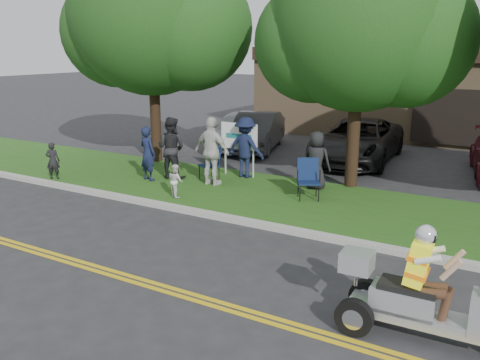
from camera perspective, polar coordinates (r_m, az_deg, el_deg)
The scene contains 22 objects.
ground at distance 9.21m, azimuth -5.42°, elevation -11.18°, with size 120.00×120.00×0.00m, color #28282B.
centerline_near at distance 8.80m, azimuth -7.67°, elevation -12.52°, with size 60.00×0.10×0.01m, color gold.
centerline_far at distance 8.91m, azimuth -7.03°, elevation -12.13°, with size 60.00×0.10×0.01m, color gold.
curb at distance 11.59m, azimuth 3.40°, elevation -5.22°, with size 60.00×0.25×0.12m, color #A8A89E.
grass_verge at distance 13.45m, azimuth 7.57°, elevation -2.50°, with size 60.00×4.00×0.10m, color #245216.
commercial_building at distance 25.90m, azimuth 24.11°, elevation 9.07°, with size 18.00×8.20×4.00m.
tree_left at distance 17.81m, azimuth -9.70°, elevation 17.25°, with size 6.62×5.40×7.78m.
tree_mid at distance 14.59m, azimuth 13.50°, elevation 16.02°, with size 5.88×4.80×7.05m.
business_sign at distance 15.65m, azimuth -0.10°, elevation 4.61°, with size 1.25×0.06×1.75m.
trike_scooter at distance 7.69m, azimuth 19.76°, elevation -12.61°, with size 2.60×0.88×1.70m.
lawn_chair_a at distance 15.34m, azimuth -3.11°, elevation 2.16°, with size 0.73×0.74×1.01m.
lawn_chair_b at distance 13.52m, azimuth 7.66°, elevation 0.45°, with size 0.78×0.78×1.06m.
spectator_adult_left at distance 15.42m, azimuth -10.32°, elevation 2.94°, with size 0.59×0.39×1.63m, color #141B38.
spectator_adult_mid at distance 15.55m, azimuth -7.75°, elevation 3.60°, with size 0.91×0.71×1.87m, color black.
spectator_adult_right at distance 14.62m, azimuth -3.16°, elevation 3.23°, with size 1.16×0.48×1.98m, color silver.
spectator_chair_a at distance 15.52m, azimuth 0.64°, elevation 3.68°, with size 1.20×0.69×1.85m, color #141A37.
spectator_chair_b at distance 14.39m, azimuth 8.55°, elevation 2.21°, with size 0.80×0.52×1.65m, color black.
child_left at distance 16.38m, azimuth -20.27°, elevation 2.05°, with size 0.41×0.27×1.13m, color black.
child_right at distance 13.63m, azimuth -7.22°, elevation -0.07°, with size 0.44×0.34×0.90m, color silver.
parked_car_far_left at distance 20.68m, azimuth -0.07°, elevation 5.69°, with size 1.77×4.40×1.50m, color silver.
parked_car_left at distance 20.29m, azimuth 1.86°, elevation 5.46°, with size 1.55×4.46×1.47m, color #333336.
parked_car_mid at distance 18.66m, azimuth 13.04°, elevation 4.32°, with size 2.51×5.44×1.51m, color black.
Camera 1 is at (4.89, -6.69, 4.02)m, focal length 38.00 mm.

